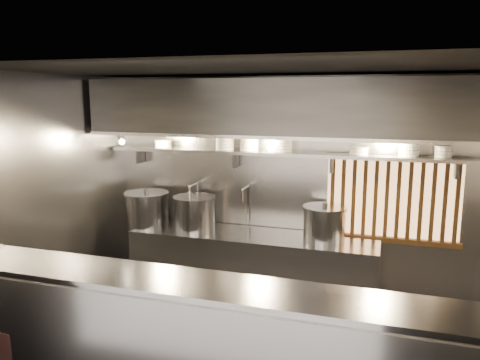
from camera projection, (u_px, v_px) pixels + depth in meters
The scene contains 24 objects.
floor at pixel (249, 354), 4.70m from camera, with size 4.50×4.50×0.00m, color black.
ceiling at pixel (251, 69), 4.20m from camera, with size 4.50×4.50×0.00m, color black.
wall_back at pixel (284, 190), 5.86m from camera, with size 4.50×4.50×0.00m, color gray.
wall_left at pixel (53, 203), 5.12m from camera, with size 3.00×3.00×0.00m, color gray.
serving_counter at pixel (215, 352), 3.70m from camera, with size 4.50×0.56×1.13m.
cooking_bench at pixel (252, 269), 5.77m from camera, with size 3.00×0.70×0.90m, color #9F9FA4.
bowl_shelf at pixel (281, 153), 5.60m from camera, with size 4.40×0.34×0.04m, color #9F9FA4.
exhaust_hood at pixel (278, 108), 5.30m from camera, with size 4.40×0.81×0.65m.
wood_screen at pixel (392, 199), 5.43m from camera, with size 1.56×0.09×1.04m.
faucet_left at pixel (195, 193), 6.09m from camera, with size 0.04×0.30×0.50m.
faucet_right at pixel (246, 197), 5.88m from camera, with size 0.04×0.30×0.50m.
heat_lamp at pixel (121, 137), 5.69m from camera, with size 0.25×0.35×0.20m.
pendant_bulb at pixel (271, 147), 5.51m from camera, with size 0.09×0.09×0.19m.
stock_pot_left at pixel (147, 209), 6.05m from camera, with size 0.76×0.76×0.48m.
stock_pot_mid at pixel (195, 213), 5.88m from camera, with size 0.65×0.65×0.46m.
stock_pot_right at pixel (324, 223), 5.44m from camera, with size 0.57×0.57×0.44m.
red_placard at pixel (4, 354), 4.05m from camera, with size 0.28×0.02×0.39m, color red.
bowl_stack_0 at pixel (163, 144), 6.06m from camera, with size 0.23×0.23×0.09m.
bowl_stack_1 at pixel (225, 143), 5.80m from camera, with size 0.24×0.24×0.17m.
bowl_stack_2 at pixel (249, 144), 5.70m from camera, with size 0.24×0.24×0.17m.
bowl_stack_3 at pixel (283, 145), 5.58m from camera, with size 0.23×0.23×0.17m.
bowl_stack_4 at pixel (359, 151), 5.32m from camera, with size 0.22×0.22×0.09m.
bowl_stack_5 at pixel (409, 149), 5.16m from camera, with size 0.24×0.24×0.17m.
bowl_stack_6 at pixel (444, 152), 5.06m from camera, with size 0.20×0.20×0.13m.
Camera 1 is at (1.21, -4.14, 2.57)m, focal length 35.00 mm.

